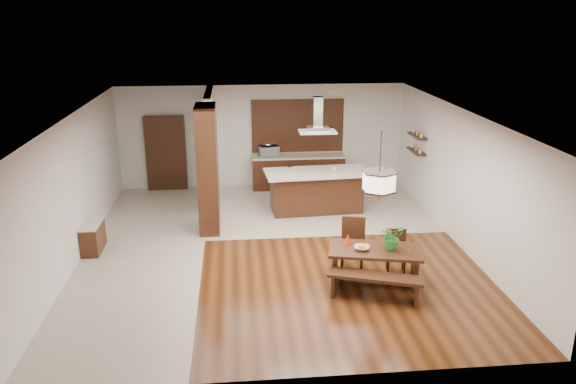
{
  "coord_description": "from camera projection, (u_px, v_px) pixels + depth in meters",
  "views": [
    {
      "loc": [
        -0.77,
        -11.07,
        4.89
      ],
      "look_at": [
        0.3,
        0.0,
        1.25
      ],
      "focal_mm": 35.0,
      "sensor_mm": 36.0,
      "label": 1
    }
  ],
  "objects": [
    {
      "name": "microwave",
      "position": [
        269.0,
        151.0,
        15.71
      ],
      "size": [
        0.6,
        0.48,
        0.29
      ],
      "primitive_type": "imported",
      "rotation": [
        0.0,
        0.0,
        0.25
      ],
      "color": "silver",
      "rests_on": "rear_counter"
    },
    {
      "name": "dining_chair_right",
      "position": [
        396.0,
        252.0,
        10.8
      ],
      "size": [
        0.44,
        0.44,
        0.85
      ],
      "primitive_type": null,
      "rotation": [
        0.0,
        0.0,
        -0.2
      ],
      "color": "black",
      "rests_on": "ground"
    },
    {
      "name": "shelf_upper",
      "position": [
        417.0,
        136.0,
        14.32
      ],
      "size": [
        0.26,
        0.9,
        0.04
      ],
      "primitive_type": "cube",
      "color": "black",
      "rests_on": "room_shell"
    },
    {
      "name": "tile_kitchen",
      "position": [
        315.0,
        207.0,
        14.54
      ],
      "size": [
        5.5,
        4.0,
        0.01
      ],
      "primitive_type": "cube",
      "color": "#C2B3A2",
      "rests_on": "ground"
    },
    {
      "name": "rear_counter",
      "position": [
        298.0,
        171.0,
        15.98
      ],
      "size": [
        2.6,
        0.62,
        0.95
      ],
      "color": "black",
      "rests_on": "ground"
    },
    {
      "name": "hallway_doorway",
      "position": [
        166.0,
        153.0,
        15.65
      ],
      "size": [
        1.1,
        0.2,
        2.1
      ],
      "primitive_type": "cube",
      "color": "black",
      "rests_on": "ground"
    },
    {
      "name": "napkin_cone",
      "position": [
        348.0,
        239.0,
        10.43
      ],
      "size": [
        0.17,
        0.17,
        0.22
      ],
      "primitive_type": "cone",
      "rotation": [
        0.0,
        0.0,
        -0.25
      ],
      "color": "red",
      "rests_on": "dining_table"
    },
    {
      "name": "gold_ornament",
      "position": [
        409.0,
        251.0,
        10.06
      ],
      "size": [
        0.07,
        0.07,
        0.09
      ],
      "primitive_type": "cylinder",
      "rotation": [
        0.0,
        0.0,
        0.15
      ],
      "color": "gold",
      "rests_on": "dining_table"
    },
    {
      "name": "kitchen_window",
      "position": [
        297.0,
        126.0,
        15.83
      ],
      "size": [
        2.6,
        0.08,
        1.5
      ],
      "primitive_type": "cube",
      "color": "#9F6A2F",
      "rests_on": "room_shell"
    },
    {
      "name": "hallway_console",
      "position": [
        93.0,
        237.0,
        11.8
      ],
      "size": [
        0.37,
        0.88,
        0.63
      ],
      "primitive_type": "cube",
      "color": "black",
      "rests_on": "ground"
    },
    {
      "name": "dining_table",
      "position": [
        375.0,
        258.0,
        10.34
      ],
      "size": [
        1.83,
        1.19,
        0.7
      ],
      "rotation": [
        0.0,
        0.0,
        -0.22
      ],
      "color": "black",
      "rests_on": "ground"
    },
    {
      "name": "foliage_plant",
      "position": [
        392.0,
        237.0,
        10.2
      ],
      "size": [
        0.55,
        0.52,
        0.48
      ],
      "primitive_type": "imported",
      "rotation": [
        0.0,
        0.0,
        0.4
      ],
      "color": "#2A7A28",
      "rests_on": "dining_table"
    },
    {
      "name": "pendant_lantern",
      "position": [
        380.0,
        168.0,
        9.8
      ],
      "size": [
        0.64,
        0.64,
        1.31
      ],
      "primitive_type": null,
      "color": "#FFE4C3",
      "rests_on": "room_shell"
    },
    {
      "name": "dining_chair_left",
      "position": [
        353.0,
        246.0,
        10.87
      ],
      "size": [
        0.56,
        0.56,
        1.04
      ],
      "primitive_type": null,
      "rotation": [
        0.0,
        0.0,
        -0.24
      ],
      "color": "black",
      "rests_on": "ground"
    },
    {
      "name": "range_hood",
      "position": [
        318.0,
        115.0,
        13.48
      ],
      "size": [
        0.9,
        0.55,
        0.87
      ],
      "primitive_type": null,
      "color": "silver",
      "rests_on": "room_shell"
    },
    {
      "name": "dining_bench",
      "position": [
        375.0,
        287.0,
        9.85
      ],
      "size": [
        1.68,
        0.9,
        0.47
      ],
      "primitive_type": null,
      "rotation": [
        0.0,
        0.0,
        -0.34
      ],
      "color": "black",
      "rests_on": "ground"
    },
    {
      "name": "partition_stub",
      "position": [
        211.0,
        147.0,
        14.6
      ],
      "size": [
        0.18,
        2.4,
        2.9
      ],
      "primitive_type": "cube",
      "color": "silver",
      "rests_on": "ground"
    },
    {
      "name": "shelf_lower",
      "position": [
        416.0,
        151.0,
        14.44
      ],
      "size": [
        0.26,
        0.9,
        0.04
      ],
      "primitive_type": "cube",
      "color": "black",
      "rests_on": "room_shell"
    },
    {
      "name": "island_cup",
      "position": [
        334.0,
        169.0,
        13.88
      ],
      "size": [
        0.14,
        0.14,
        0.11
      ],
      "primitive_type": "imported",
      "rotation": [
        0.0,
        0.0,
        0.01
      ],
      "color": "white",
      "rests_on": "kitchen_island"
    },
    {
      "name": "kitchen_island",
      "position": [
        316.0,
        191.0,
        14.08
      ],
      "size": [
        2.64,
        1.29,
        1.06
      ],
      "rotation": [
        0.0,
        0.0,
        0.07
      ],
      "color": "black",
      "rests_on": "ground"
    },
    {
      "name": "partition_pier",
      "position": [
        208.0,
        169.0,
        12.62
      ],
      "size": [
        0.45,
        1.0,
        2.9
      ],
      "primitive_type": "cube",
      "color": "black",
      "rests_on": "ground"
    },
    {
      "name": "room_shell",
      "position": [
        273.0,
        155.0,
        11.42
      ],
      "size": [
        9.0,
        9.04,
        2.92
      ],
      "color": "#3A1B0A",
      "rests_on": "ground"
    },
    {
      "name": "soffit_band",
      "position": [
        273.0,
        115.0,
        11.16
      ],
      "size": [
        8.0,
        9.0,
        0.02
      ],
      "primitive_type": "cube",
      "color": "#3E200F",
      "rests_on": "room_shell"
    },
    {
      "name": "fruit_bowl",
      "position": [
        362.0,
        248.0,
        10.24
      ],
      "size": [
        0.34,
        0.34,
        0.07
      ],
      "primitive_type": "imported",
      "rotation": [
        0.0,
        0.0,
        -0.31
      ],
      "color": "beige",
      "rests_on": "dining_table"
    },
    {
      "name": "tile_hallway",
      "position": [
        144.0,
        252.0,
        11.81
      ],
      "size": [
        2.5,
        9.0,
        0.01
      ],
      "primitive_type": "cube",
      "color": "#C2B3A2",
      "rests_on": "ground"
    }
  ]
}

